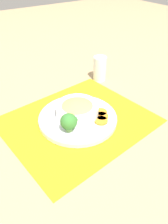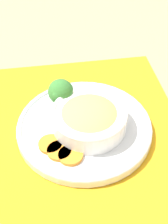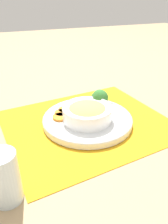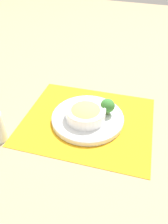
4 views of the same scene
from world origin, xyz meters
name	(u,v)px [view 3 (image 3 of 4)]	position (x,y,z in m)	size (l,w,h in m)	color
ground_plane	(87,123)	(0.00, 0.00, 0.00)	(4.00, 4.00, 0.00)	tan
placemat	(87,123)	(0.00, 0.00, 0.00)	(0.55, 0.48, 0.00)	orange
plate	(87,119)	(0.00, 0.00, 0.02)	(0.29, 0.29, 0.02)	silver
bowl	(87,112)	(-0.01, -0.01, 0.05)	(0.16, 0.16, 0.05)	white
broccoli_floret	(100,98)	(0.07, 0.05, 0.06)	(0.06, 0.06, 0.07)	#759E51
carrot_slice_near	(65,110)	(-0.05, 0.07, 0.02)	(0.05, 0.05, 0.01)	orange
carrot_slice_middle	(62,113)	(-0.07, 0.05, 0.02)	(0.05, 0.05, 0.01)	orange
carrot_slice_far	(60,117)	(-0.08, 0.03, 0.02)	(0.05, 0.05, 0.01)	orange
water_glass	(5,180)	(-0.26, -0.21, 0.05)	(0.06, 0.06, 0.12)	silver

